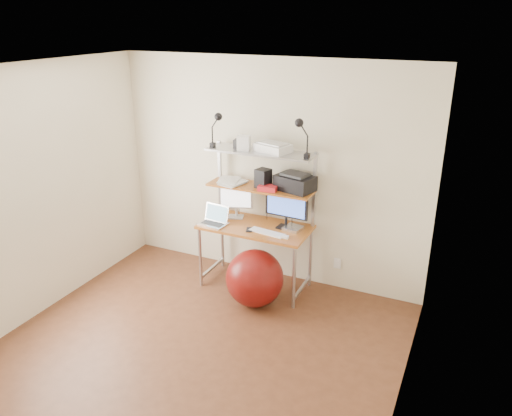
% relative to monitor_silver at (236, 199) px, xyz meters
% --- Properties ---
extents(room, '(3.60, 3.60, 3.60)m').
position_rel_monitor_silver_xyz_m(room, '(0.30, -1.58, 0.29)').
color(room, brown).
rests_on(room, ground).
extents(computer_desk, '(1.20, 0.60, 1.57)m').
position_rel_monitor_silver_xyz_m(computer_desk, '(0.30, -0.08, -0.01)').
color(computer_desk, '#B76A23').
rests_on(computer_desk, ground).
extents(desktop, '(1.20, 0.60, 0.00)m').
position_rel_monitor_silver_xyz_m(desktop, '(0.30, -0.14, -0.22)').
color(desktop, '#B76A23').
rests_on(desktop, computer_desk).
extents(mid_shelf, '(1.18, 0.34, 0.00)m').
position_rel_monitor_silver_xyz_m(mid_shelf, '(0.30, -0.01, 0.19)').
color(mid_shelf, '#B76A23').
rests_on(mid_shelf, computer_desk).
extents(top_shelf, '(1.18, 0.34, 0.00)m').
position_rel_monitor_silver_xyz_m(top_shelf, '(0.30, -0.01, 0.59)').
color(top_shelf, '#A9A9AE').
rests_on(top_shelf, computer_desk).
extents(floor, '(3.60, 3.60, 0.00)m').
position_rel_monitor_silver_xyz_m(floor, '(0.30, -1.58, -0.96)').
color(floor, brown).
rests_on(floor, ground).
extents(wall_outlet, '(0.08, 0.01, 0.12)m').
position_rel_monitor_silver_xyz_m(wall_outlet, '(1.15, 0.20, -0.66)').
color(wall_outlet, white).
rests_on(wall_outlet, room).
extents(monitor_silver, '(0.36, 0.18, 0.42)m').
position_rel_monitor_silver_xyz_m(monitor_silver, '(0.00, 0.00, 0.00)').
color(monitor_silver, '#B6B6BB').
rests_on(monitor_silver, desktop).
extents(monitor_black, '(0.49, 0.15, 0.49)m').
position_rel_monitor_silver_xyz_m(monitor_black, '(0.62, -0.04, 0.02)').
color(monitor_black, black).
rests_on(monitor_black, desktop).
extents(laptop, '(0.32, 0.27, 0.26)m').
position_rel_monitor_silver_xyz_m(laptop, '(-0.13, -0.27, -0.18)').
color(laptop, silver).
rests_on(laptop, desktop).
extents(keyboard, '(0.41, 0.17, 0.01)m').
position_rel_monitor_silver_xyz_m(keyboard, '(0.49, -0.26, -0.22)').
color(keyboard, white).
rests_on(keyboard, desktop).
extents(mouse, '(0.09, 0.05, 0.02)m').
position_rel_monitor_silver_xyz_m(mouse, '(0.71, -0.30, -0.21)').
color(mouse, white).
rests_on(mouse, desktop).
extents(mac_mini, '(0.21, 0.21, 0.03)m').
position_rel_monitor_silver_xyz_m(mac_mini, '(0.72, -0.07, -0.20)').
color(mac_mini, silver).
rests_on(mac_mini, desktop).
extents(phone, '(0.10, 0.14, 0.01)m').
position_rel_monitor_silver_xyz_m(phone, '(0.29, -0.27, -0.22)').
color(phone, black).
rests_on(phone, desktop).
extents(printer, '(0.45, 0.36, 0.19)m').
position_rel_monitor_silver_xyz_m(printer, '(0.68, 0.04, 0.28)').
color(printer, black).
rests_on(printer, mid_shelf).
extents(nas_cube, '(0.17, 0.17, 0.21)m').
position_rel_monitor_silver_xyz_m(nas_cube, '(0.34, -0.02, 0.29)').
color(nas_cube, black).
rests_on(nas_cube, mid_shelf).
extents(red_box, '(0.21, 0.15, 0.05)m').
position_rel_monitor_silver_xyz_m(red_box, '(0.42, -0.09, 0.22)').
color(red_box, red).
rests_on(red_box, mid_shelf).
extents(scanner, '(0.42, 0.34, 0.10)m').
position_rel_monitor_silver_xyz_m(scanner, '(0.43, 0.02, 0.64)').
color(scanner, white).
rests_on(scanner, top_shelf).
extents(box_white, '(0.15, 0.14, 0.15)m').
position_rel_monitor_silver_xyz_m(box_white, '(0.12, -0.05, 0.67)').
color(box_white, white).
rests_on(box_white, top_shelf).
extents(box_grey, '(0.11, 0.11, 0.09)m').
position_rel_monitor_silver_xyz_m(box_grey, '(0.04, -0.00, 0.64)').
color(box_grey, '#313133').
rests_on(box_grey, top_shelf).
extents(clip_lamp_left, '(0.15, 0.08, 0.38)m').
position_rel_monitor_silver_xyz_m(clip_lamp_left, '(-0.17, -0.09, 0.87)').
color(clip_lamp_left, black).
rests_on(clip_lamp_left, top_shelf).
extents(clip_lamp_right, '(0.16, 0.09, 0.40)m').
position_rel_monitor_silver_xyz_m(clip_lamp_right, '(0.77, -0.09, 0.88)').
color(clip_lamp_right, black).
rests_on(clip_lamp_right, top_shelf).
extents(exercise_ball, '(0.61, 0.61, 0.61)m').
position_rel_monitor_silver_xyz_m(exercise_ball, '(0.46, -0.49, -0.66)').
color(exercise_ball, '#680C0B').
rests_on(exercise_ball, floor).
extents(paper_stack, '(0.39, 0.42, 0.02)m').
position_rel_monitor_silver_xyz_m(paper_stack, '(-0.07, -0.01, 0.20)').
color(paper_stack, white).
rests_on(paper_stack, mid_shelf).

